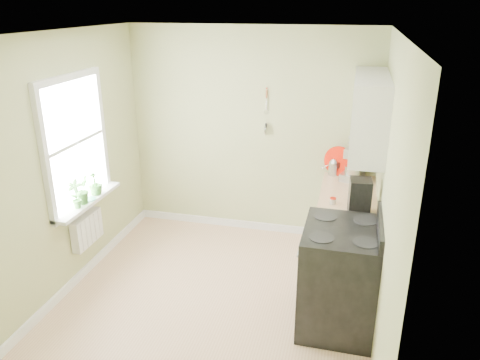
% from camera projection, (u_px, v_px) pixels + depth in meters
% --- Properties ---
extents(floor, '(3.20, 3.60, 0.02)m').
position_uv_depth(floor, '(212.00, 304.00, 4.89)').
color(floor, tan).
rests_on(floor, ground).
extents(ceiling, '(3.20, 3.60, 0.02)m').
position_uv_depth(ceiling, '(205.00, 32.00, 3.92)').
color(ceiling, white).
rests_on(ceiling, wall_back).
extents(wall_back, '(3.20, 0.02, 2.70)m').
position_uv_depth(wall_back, '(251.00, 134.00, 6.04)').
color(wall_back, '#B6BA7F').
rests_on(wall_back, floor).
extents(wall_left, '(0.02, 3.60, 2.70)m').
position_uv_depth(wall_left, '(58.00, 169.00, 4.76)').
color(wall_left, '#B6BA7F').
rests_on(wall_left, floor).
extents(wall_right, '(0.02, 3.60, 2.70)m').
position_uv_depth(wall_right, '(387.00, 199.00, 4.04)').
color(wall_right, '#B6BA7F').
rests_on(wall_right, floor).
extents(base_cabinets, '(0.60, 1.60, 0.87)m').
position_uv_depth(base_cabinets, '(346.00, 237.00, 5.35)').
color(base_cabinets, white).
rests_on(base_cabinets, floor).
extents(countertop, '(0.64, 1.60, 0.04)m').
position_uv_depth(countertop, '(348.00, 200.00, 5.19)').
color(countertop, beige).
rests_on(countertop, base_cabinets).
extents(upper_cabinets, '(0.35, 1.40, 0.80)m').
position_uv_depth(upper_cabinets, '(369.00, 114.00, 4.90)').
color(upper_cabinets, white).
rests_on(upper_cabinets, wall_right).
extents(window, '(0.06, 1.14, 1.44)m').
position_uv_depth(window, '(75.00, 143.00, 4.96)').
color(window, white).
rests_on(window, wall_left).
extents(window_sill, '(0.18, 1.14, 0.04)m').
position_uv_depth(window_sill, '(88.00, 201.00, 5.18)').
color(window_sill, white).
rests_on(window_sill, wall_left).
extents(radiator, '(0.12, 0.50, 0.35)m').
position_uv_depth(radiator, '(87.00, 230.00, 5.26)').
color(radiator, white).
rests_on(radiator, wall_left).
extents(wall_utensils, '(0.02, 0.14, 0.58)m').
position_uv_depth(wall_utensils, '(266.00, 119.00, 5.90)').
color(wall_utensils, beige).
rests_on(wall_utensils, wall_back).
extents(stove, '(0.75, 0.85, 1.16)m').
position_uv_depth(stove, '(341.00, 277.00, 4.41)').
color(stove, black).
rests_on(stove, floor).
extents(stand_mixer, '(0.32, 0.41, 0.45)m').
position_uv_depth(stand_mixer, '(353.00, 164.00, 5.69)').
color(stand_mixer, '#B2B2B7').
rests_on(stand_mixer, countertop).
extents(kettle, '(0.21, 0.12, 0.21)m').
position_uv_depth(kettle, '(333.00, 167.00, 5.84)').
color(kettle, silver).
rests_on(kettle, countertop).
extents(coffee_maker, '(0.23, 0.25, 0.37)m').
position_uv_depth(coffee_maker, '(359.00, 198.00, 4.75)').
color(coffee_maker, black).
rests_on(coffee_maker, countertop).
extents(red_tray, '(0.37, 0.18, 0.37)m').
position_uv_depth(red_tray, '(338.00, 161.00, 5.80)').
color(red_tray, red).
rests_on(red_tray, countertop).
extents(jar, '(0.07, 0.07, 0.07)m').
position_uv_depth(jar, '(333.00, 201.00, 5.02)').
color(jar, '#C0A995').
rests_on(jar, countertop).
extents(plant_a, '(0.20, 0.16, 0.32)m').
position_uv_depth(plant_a, '(75.00, 194.00, 4.91)').
color(plant_a, '#417F32').
rests_on(plant_a, window_sill).
extents(plant_b, '(0.17, 0.20, 0.31)m').
position_uv_depth(plant_b, '(83.00, 190.00, 5.03)').
color(plant_b, '#417F32').
rests_on(plant_b, window_sill).
extents(plant_c, '(0.22, 0.22, 0.28)m').
position_uv_depth(plant_c, '(95.00, 183.00, 5.27)').
color(plant_c, '#417F32').
rests_on(plant_c, window_sill).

